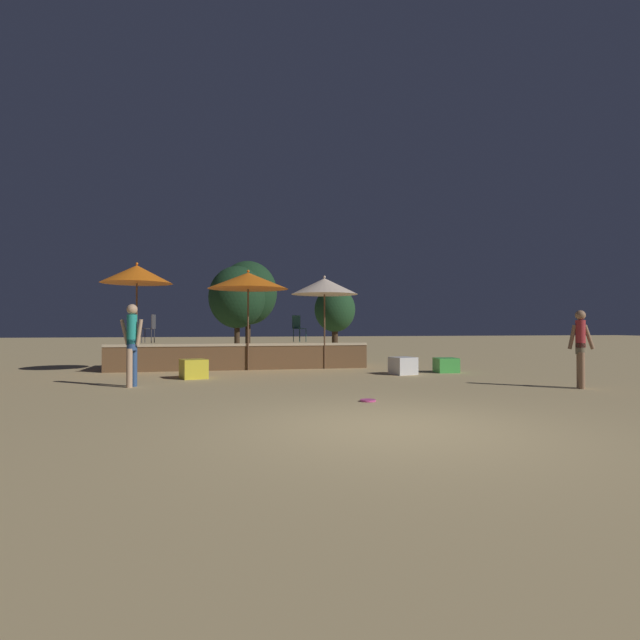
{
  "coord_description": "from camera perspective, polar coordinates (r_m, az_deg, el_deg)",
  "views": [
    {
      "loc": [
        -2.35,
        -6.2,
        1.33
      ],
      "look_at": [
        0.0,
        4.3,
        1.47
      ],
      "focal_mm": 28.0,
      "sensor_mm": 36.0,
      "label": 1
    }
  ],
  "objects": [
    {
      "name": "ground_plane",
      "position": [
        6.76,
        8.16,
        -12.1
      ],
      "size": [
        120.0,
        120.0,
        0.0
      ],
      "primitive_type": "plane",
      "color": "tan"
    },
    {
      "name": "wooden_deck",
      "position": [
        16.56,
        -9.19,
        -4.08
      ],
      "size": [
        7.98,
        2.34,
        0.81
      ],
      "color": "brown",
      "rests_on": "ground"
    },
    {
      "name": "patio_umbrella_0",
      "position": [
        15.41,
        -8.21,
        4.46
      ],
      "size": [
        2.45,
        2.45,
        3.06
      ],
      "color": "brown",
      "rests_on": "ground"
    },
    {
      "name": "patio_umbrella_1",
      "position": [
        15.62,
        -20.2,
        4.92
      ],
      "size": [
        2.04,
        2.04,
        3.21
      ],
      "color": "brown",
      "rests_on": "ground"
    },
    {
      "name": "patio_umbrella_2",
      "position": [
        15.8,
        0.52,
        3.86
      ],
      "size": [
        2.12,
        2.12,
        2.94
      ],
      "color": "brown",
      "rests_on": "ground"
    },
    {
      "name": "cube_seat_0",
      "position": [
        14.99,
        14.22,
        -5.03
      ],
      "size": [
        0.66,
        0.66,
        0.42
      ],
      "rotation": [
        0.0,
        0.0,
        -0.1
      ],
      "color": "#4CC651",
      "rests_on": "ground"
    },
    {
      "name": "cube_seat_1",
      "position": [
        13.24,
        -14.24,
        -5.44
      ],
      "size": [
        0.76,
        0.76,
        0.49
      ],
      "rotation": [
        0.0,
        0.0,
        0.29
      ],
      "color": "yellow",
      "rests_on": "ground"
    },
    {
      "name": "cube_seat_2",
      "position": [
        14.12,
        9.46,
        -5.18
      ],
      "size": [
        0.72,
        0.72,
        0.48
      ],
      "rotation": [
        0.0,
        0.0,
        0.21
      ],
      "color": "white",
      "rests_on": "ground"
    },
    {
      "name": "person_0",
      "position": [
        12.12,
        27.63,
        -2.68
      ],
      "size": [
        0.51,
        0.32,
        1.68
      ],
      "rotation": [
        0.0,
        0.0,
        1.08
      ],
      "color": "#997051",
      "rests_on": "ground"
    },
    {
      "name": "person_1",
      "position": [
        11.74,
        -20.7,
        -2.26
      ],
      "size": [
        0.54,
        0.31,
        1.83
      ],
      "rotation": [
        0.0,
        0.0,
        1.13
      ],
      "color": "tan",
      "rests_on": "ground"
    },
    {
      "name": "bistro_chair_0",
      "position": [
        16.71,
        -18.75,
        -0.62
      ],
      "size": [
        0.42,
        0.41,
        0.9
      ],
      "rotation": [
        0.0,
        0.0,
        4.51
      ],
      "color": "#47474C",
      "rests_on": "wooden_deck"
    },
    {
      "name": "bistro_chair_1",
      "position": [
        16.98,
        -2.55,
        -0.66
      ],
      "size": [
        0.47,
        0.47,
        0.9
      ],
      "rotation": [
        0.0,
        0.0,
        0.58
      ],
      "color": "#1E4C47",
      "rests_on": "wooden_deck"
    },
    {
      "name": "frisbee_disc",
      "position": [
        9.01,
        5.49,
        -9.13
      ],
      "size": [
        0.28,
        0.28,
        0.03
      ],
      "color": "#E54C99",
      "rests_on": "ground"
    },
    {
      "name": "background_tree_0",
      "position": [
        23.07,
        1.71,
        1.16
      ],
      "size": [
        1.88,
        1.88,
        3.16
      ],
      "color": "#3D2B1C",
      "rests_on": "ground"
    },
    {
      "name": "background_tree_1",
      "position": [
        27.25,
        -8.23,
        3.06
      ],
      "size": [
        3.13,
        3.13,
        4.88
      ],
      "color": "#3D2B1C",
      "rests_on": "ground"
    },
    {
      "name": "background_tree_2",
      "position": [
        26.27,
        -9.45,
        2.57
      ],
      "size": [
        2.93,
        2.93,
        4.48
      ],
      "color": "#3D2B1C",
      "rests_on": "ground"
    }
  ]
}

